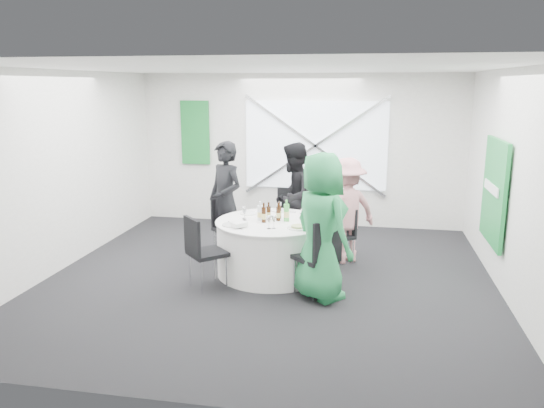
% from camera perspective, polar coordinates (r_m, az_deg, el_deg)
% --- Properties ---
extents(floor, '(6.00, 6.00, 0.00)m').
position_cam_1_polar(floor, '(7.34, -0.29, -7.98)').
color(floor, black).
rests_on(floor, ground).
extents(ceiling, '(6.00, 6.00, 0.00)m').
position_cam_1_polar(ceiling, '(6.87, -0.32, 14.44)').
color(ceiling, white).
rests_on(ceiling, wall_back).
extents(wall_back, '(6.00, 0.00, 6.00)m').
position_cam_1_polar(wall_back, '(9.90, 2.98, 5.79)').
color(wall_back, silver).
rests_on(wall_back, floor).
extents(wall_front, '(6.00, 0.00, 6.00)m').
position_cam_1_polar(wall_front, '(4.14, -8.16, -4.22)').
color(wall_front, silver).
rests_on(wall_front, floor).
extents(wall_left, '(0.00, 6.00, 6.00)m').
position_cam_1_polar(wall_left, '(8.08, -21.72, 3.32)').
color(wall_left, silver).
rests_on(wall_left, floor).
extents(wall_right, '(0.00, 6.00, 6.00)m').
position_cam_1_polar(wall_right, '(7.06, 24.39, 1.83)').
color(wall_right, silver).
rests_on(wall_right, floor).
extents(window_panel, '(2.60, 0.03, 1.60)m').
position_cam_1_polar(window_panel, '(9.81, 4.70, 6.29)').
color(window_panel, white).
rests_on(window_panel, wall_back).
extents(window_brace_a, '(2.63, 0.05, 1.84)m').
position_cam_1_polar(window_brace_a, '(9.77, 4.68, 6.26)').
color(window_brace_a, silver).
rests_on(window_brace_a, window_panel).
extents(window_brace_b, '(2.63, 0.05, 1.84)m').
position_cam_1_polar(window_brace_b, '(9.77, 4.68, 6.26)').
color(window_brace_b, silver).
rests_on(window_brace_b, window_panel).
extents(green_banner, '(0.55, 0.04, 1.20)m').
position_cam_1_polar(green_banner, '(10.28, -8.26, 7.61)').
color(green_banner, '#156A31').
rests_on(green_banner, wall_back).
extents(green_sign, '(0.05, 1.20, 1.40)m').
position_cam_1_polar(green_sign, '(7.65, 22.79, 1.22)').
color(green_sign, '#178235').
rests_on(green_sign, wall_right).
extents(banquet_table, '(1.56, 1.56, 0.76)m').
position_cam_1_polar(banquet_table, '(7.40, -0.00, -4.68)').
color(banquet_table, silver).
rests_on(banquet_table, floor).
extents(chair_back, '(0.47, 0.48, 0.99)m').
position_cam_1_polar(chair_back, '(8.41, 1.83, -1.13)').
color(chair_back, black).
rests_on(chair_back, floor).
extents(chair_back_left, '(0.58, 0.58, 0.90)m').
position_cam_1_polar(chair_back_left, '(8.16, -4.93, -1.99)').
color(chair_back_left, black).
rests_on(chair_back_left, floor).
extents(chair_back_right, '(0.52, 0.52, 0.82)m').
position_cam_1_polar(chair_back_right, '(7.93, 7.69, -2.88)').
color(chair_back_right, black).
rests_on(chair_back_right, floor).
extents(chair_front_right, '(0.65, 0.65, 1.01)m').
position_cam_1_polar(chair_front_right, '(6.55, 5.25, -5.13)').
color(chair_front_right, black).
rests_on(chair_front_right, floor).
extents(chair_front_left, '(0.62, 0.62, 0.96)m').
position_cam_1_polar(chair_front_left, '(6.85, -7.62, -4.62)').
color(chair_front_left, black).
rests_on(chair_front_left, floor).
extents(person_man_back_left, '(0.78, 0.72, 1.78)m').
position_cam_1_polar(person_man_back_left, '(8.01, -5.03, 0.39)').
color(person_man_back_left, black).
rests_on(person_man_back_left, floor).
extents(person_man_back, '(0.56, 0.89, 1.72)m').
position_cam_1_polar(person_man_back, '(8.32, 2.32, 0.70)').
color(person_man_back, black).
rests_on(person_man_back, floor).
extents(person_woman_pink, '(1.09, 0.98, 1.56)m').
position_cam_1_polar(person_woman_pink, '(7.88, 7.96, -0.70)').
color(person_woman_pink, '#C78185').
rests_on(person_woman_pink, floor).
extents(person_woman_green, '(1.04, 1.04, 1.82)m').
position_cam_1_polar(person_woman_green, '(6.46, 5.32, -2.45)').
color(person_woman_green, '#238146').
rests_on(person_woman_green, floor).
extents(plate_back, '(0.26, 0.26, 0.01)m').
position_cam_1_polar(plate_back, '(7.88, 0.82, -0.69)').
color(plate_back, silver).
rests_on(plate_back, banquet_table).
extents(plate_back_left, '(0.24, 0.24, 0.01)m').
position_cam_1_polar(plate_back_left, '(7.70, -2.54, -1.02)').
color(plate_back_left, silver).
rests_on(plate_back_left, banquet_table).
extents(plate_back_right, '(0.29, 0.29, 0.04)m').
position_cam_1_polar(plate_back_right, '(7.42, 4.03, -1.49)').
color(plate_back_right, silver).
rests_on(plate_back_right, banquet_table).
extents(plate_front_right, '(0.28, 0.28, 0.04)m').
position_cam_1_polar(plate_front_right, '(6.93, 2.83, -2.52)').
color(plate_front_right, silver).
rests_on(plate_front_right, banquet_table).
extents(plate_front_left, '(0.27, 0.27, 0.01)m').
position_cam_1_polar(plate_front_left, '(7.09, -4.29, -2.24)').
color(plate_front_left, silver).
rests_on(plate_front_left, banquet_table).
extents(napkin, '(0.23, 0.23, 0.05)m').
position_cam_1_polar(napkin, '(6.96, -3.52, -2.22)').
color(napkin, silver).
rests_on(napkin, plate_front_left).
extents(beer_bottle_a, '(0.06, 0.06, 0.25)m').
position_cam_1_polar(beer_bottle_a, '(7.34, -0.37, -0.99)').
color(beer_bottle_a, '#3B1C0A').
rests_on(beer_bottle_a, banquet_table).
extents(beer_bottle_b, '(0.06, 0.06, 0.25)m').
position_cam_1_polar(beer_bottle_b, '(7.42, 0.78, -0.86)').
color(beer_bottle_b, '#3B1C0A').
rests_on(beer_bottle_b, banquet_table).
extents(beer_bottle_c, '(0.06, 0.06, 0.26)m').
position_cam_1_polar(beer_bottle_c, '(7.29, 0.68, -1.06)').
color(beer_bottle_c, '#3B1C0A').
rests_on(beer_bottle_c, banquet_table).
extents(beer_bottle_d, '(0.06, 0.06, 0.28)m').
position_cam_1_polar(beer_bottle_d, '(7.20, -0.89, -1.18)').
color(beer_bottle_d, '#3B1C0A').
rests_on(beer_bottle_d, banquet_table).
extents(green_water_bottle, '(0.08, 0.08, 0.30)m').
position_cam_1_polar(green_water_bottle, '(7.26, 1.57, -0.95)').
color(green_water_bottle, green).
rests_on(green_water_bottle, banquet_table).
extents(clear_water_bottle, '(0.08, 0.08, 0.27)m').
position_cam_1_polar(clear_water_bottle, '(7.31, -1.28, -0.99)').
color(clear_water_bottle, silver).
rests_on(clear_water_bottle, banquet_table).
extents(wine_glass_a, '(0.07, 0.07, 0.17)m').
position_cam_1_polar(wine_glass_a, '(7.39, -3.04, -0.67)').
color(wine_glass_a, white).
rests_on(wine_glass_a, banquet_table).
extents(wine_glass_b, '(0.07, 0.07, 0.17)m').
position_cam_1_polar(wine_glass_b, '(7.63, 0.82, -0.22)').
color(wine_glass_b, white).
rests_on(wine_glass_b, banquet_table).
extents(wine_glass_c, '(0.07, 0.07, 0.17)m').
position_cam_1_polar(wine_glass_c, '(6.88, -0.33, -1.67)').
color(wine_glass_c, white).
rests_on(wine_glass_c, banquet_table).
extents(wine_glass_d, '(0.07, 0.07, 0.17)m').
position_cam_1_polar(wine_glass_d, '(6.89, 0.20, -1.65)').
color(wine_glass_d, white).
rests_on(wine_glass_d, banquet_table).
extents(wine_glass_e, '(0.07, 0.07, 0.17)m').
position_cam_1_polar(wine_glass_e, '(7.32, -2.97, -0.81)').
color(wine_glass_e, white).
rests_on(wine_glass_e, banquet_table).
extents(wine_glass_f, '(0.07, 0.07, 0.17)m').
position_cam_1_polar(wine_glass_f, '(7.30, 3.35, -0.84)').
color(wine_glass_f, white).
rests_on(wine_glass_f, banquet_table).
extents(fork_a, '(0.11, 0.13, 0.01)m').
position_cam_1_polar(fork_a, '(7.21, -4.50, -2.03)').
color(fork_a, silver).
rests_on(fork_a, banquet_table).
extents(knife_a, '(0.10, 0.13, 0.01)m').
position_cam_1_polar(knife_a, '(6.92, -3.41, -2.65)').
color(knife_a, silver).
rests_on(knife_a, banquet_table).
extents(fork_b, '(0.08, 0.14, 0.01)m').
position_cam_1_polar(fork_b, '(7.32, 4.51, -1.81)').
color(fork_b, silver).
rests_on(fork_b, banquet_table).
extents(knife_b, '(0.10, 0.13, 0.01)m').
position_cam_1_polar(knife_b, '(7.68, 3.23, -1.10)').
color(knife_b, silver).
rests_on(knife_b, banquet_table).
extents(fork_c, '(0.15, 0.02, 0.01)m').
position_cam_1_polar(fork_c, '(7.79, 2.01, -0.88)').
color(fork_c, silver).
rests_on(fork_c, banquet_table).
extents(knife_c, '(0.15, 0.02, 0.01)m').
position_cam_1_polar(knife_c, '(7.85, -0.40, -0.76)').
color(knife_c, silver).
rests_on(knife_c, banquet_table).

